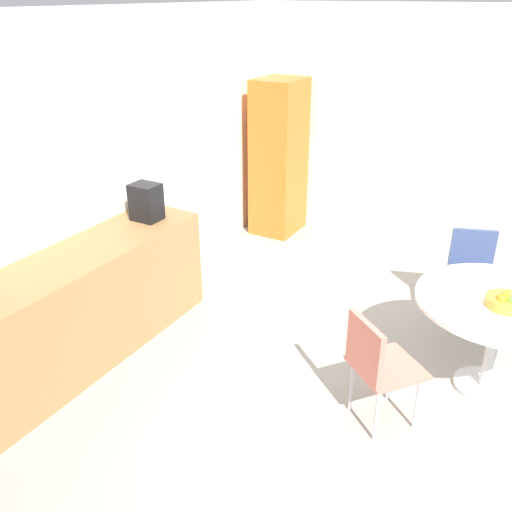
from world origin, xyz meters
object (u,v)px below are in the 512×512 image
at_px(chair_coral, 375,360).
at_px(mug_white, 148,214).
at_px(chair_navy, 472,266).
at_px(coffee_maker, 146,202).
at_px(locker_cabinet, 279,158).
at_px(fruit_bowl, 507,301).
at_px(round_table, 499,316).

height_order(chair_coral, mug_white, mug_white).
relative_size(chair_navy, coffee_maker, 2.59).
distance_m(locker_cabinet, coffee_maker, 2.28).
distance_m(chair_coral, mug_white, 2.33).
height_order(fruit_bowl, mug_white, mug_white).
height_order(round_table, chair_coral, chair_coral).
height_order(chair_navy, mug_white, mug_white).
height_order(mug_white, coffee_maker, coffee_maker).
bearing_deg(coffee_maker, round_table, -83.64).
distance_m(round_table, coffee_maker, 2.93).
distance_m(chair_coral, chair_navy, 1.76).
distance_m(locker_cabinet, mug_white, 2.27).
height_order(locker_cabinet, fruit_bowl, locker_cabinet).
height_order(locker_cabinet, chair_navy, locker_cabinet).
bearing_deg(chair_coral, locker_cabinet, 38.17).
height_order(chair_coral, chair_navy, same).
height_order(chair_navy, coffee_maker, coffee_maker).
bearing_deg(mug_white, round_table, -83.66).
xyz_separation_m(chair_navy, fruit_bowl, (-1.03, -0.37, 0.27)).
bearing_deg(mug_white, coffee_maker, 104.90).
xyz_separation_m(round_table, chair_navy, (0.95, 0.34, -0.10)).
bearing_deg(locker_cabinet, fruit_bowl, -125.83).
bearing_deg(fruit_bowl, round_table, 22.03).
height_order(locker_cabinet, round_table, locker_cabinet).
bearing_deg(mug_white, chair_coral, -101.83).
bearing_deg(coffee_maker, mug_white, -75.10).
distance_m(round_table, chair_coral, 1.01).
distance_m(chair_coral, coffee_maker, 2.36).
relative_size(locker_cabinet, chair_navy, 2.20).
relative_size(locker_cabinet, round_table, 1.54).
xyz_separation_m(round_table, mug_white, (-0.32, 2.87, 0.32)).
xyz_separation_m(locker_cabinet, fruit_bowl, (-2.03, -2.81, -0.11)).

